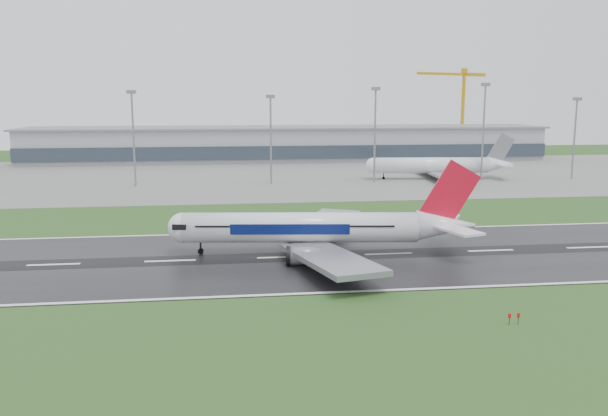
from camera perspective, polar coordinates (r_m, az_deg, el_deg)
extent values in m
plane|color=#22471A|center=(116.87, 7.78, -4.24)|extent=(520.00, 520.00, 0.00)
cube|color=black|center=(116.86, 7.78, -4.21)|extent=(400.00, 45.00, 0.10)
cube|color=slate|center=(237.94, -0.03, 3.10)|extent=(400.00, 130.00, 0.08)
cube|color=gray|center=(296.59, -1.50, 5.90)|extent=(240.00, 36.00, 15.00)
cylinder|color=gray|center=(211.83, -15.41, 6.00)|extent=(0.64, 0.64, 30.28)
cylinder|color=gray|center=(210.37, -3.07, 6.12)|extent=(0.64, 0.64, 28.84)
cylinder|color=gray|center=(215.93, 6.54, 6.51)|extent=(0.64, 0.64, 31.46)
cylinder|color=gray|center=(228.37, 16.16, 6.56)|extent=(0.64, 0.64, 32.98)
cylinder|color=gray|center=(244.21, 23.61, 5.74)|extent=(0.64, 0.64, 28.05)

